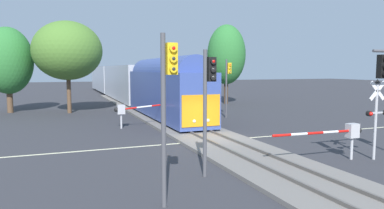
{
  "coord_description": "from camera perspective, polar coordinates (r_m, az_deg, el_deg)",
  "views": [
    {
      "loc": [
        -9.05,
        -19.95,
        4.48
      ],
      "look_at": [
        -0.2,
        3.09,
        2.0
      ],
      "focal_mm": 33.23,
      "sensor_mm": 36.0,
      "label": 1
    }
  ],
  "objects": [
    {
      "name": "ground_plane",
      "position": [
        22.36,
        3.34,
        -5.83
      ],
      "size": [
        220.0,
        220.0,
        0.0
      ],
      "primitive_type": "plane",
      "color": "#333338"
    },
    {
      "name": "road_centre_stripe",
      "position": [
        22.36,
        3.34,
        -5.82
      ],
      "size": [
        44.0,
        0.2,
        0.01
      ],
      "color": "beige",
      "rests_on": "ground"
    },
    {
      "name": "railway_track",
      "position": [
        22.34,
        3.34,
        -5.59
      ],
      "size": [
        4.4,
        80.0,
        0.32
      ],
      "color": "slate",
      "rests_on": "ground"
    },
    {
      "name": "commuter_train",
      "position": [
        50.55,
        -10.71,
        3.66
      ],
      "size": [
        3.04,
        59.5,
        5.16
      ],
      "color": "#384C93",
      "rests_on": "railway_track"
    },
    {
      "name": "crossing_gate_near",
      "position": [
        18.91,
        23.27,
        -4.14
      ],
      "size": [
        5.17,
        0.4,
        1.8
      ],
      "color": "#B7B7BC",
      "rests_on": "ground"
    },
    {
      "name": "crossing_signal_mast",
      "position": [
        19.59,
        27.51,
        -0.9
      ],
      "size": [
        1.36,
        0.44,
        4.0
      ],
      "color": "#B2B2B7",
      "rests_on": "ground"
    },
    {
      "name": "crossing_gate_far",
      "position": [
        27.29,
        -9.66,
        -0.71
      ],
      "size": [
        6.49,
        0.4,
        1.96
      ],
      "color": "#B7B7BC",
      "rests_on": "ground"
    },
    {
      "name": "traffic_signal_median",
      "position": [
        14.55,
        2.64,
        1.98
      ],
      "size": [
        0.53,
        0.38,
        5.26
      ],
      "color": "#4C4C51",
      "rests_on": "ground"
    },
    {
      "name": "traffic_signal_far_side",
      "position": [
        32.53,
        5.77,
        4.12
      ],
      "size": [
        0.53,
        0.38,
        5.33
      ],
      "color": "#4C4C51",
      "rests_on": "ground"
    },
    {
      "name": "traffic_signal_near_left",
      "position": [
        11.27,
        -3.95,
        2.0
      ],
      "size": [
        0.53,
        0.38,
        5.6
      ],
      "color": "#4C4C51",
      "rests_on": "ground"
    },
    {
      "name": "oak_behind_train",
      "position": [
        38.08,
        -19.35,
        8.15
      ],
      "size": [
        6.84,
        6.84,
        9.25
      ],
      "color": "brown",
      "rests_on": "ground"
    },
    {
      "name": "pine_left_background",
      "position": [
        40.76,
        -27.45,
        6.24
      ],
      "size": [
        4.89,
        4.89,
        8.71
      ],
      "color": "brown",
      "rests_on": "ground"
    },
    {
      "name": "oak_far_right",
      "position": [
        45.8,
        5.54,
        7.95
      ],
      "size": [
        4.87,
        4.87,
        10.07
      ],
      "color": "#4C3828",
      "rests_on": "ground"
    }
  ]
}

